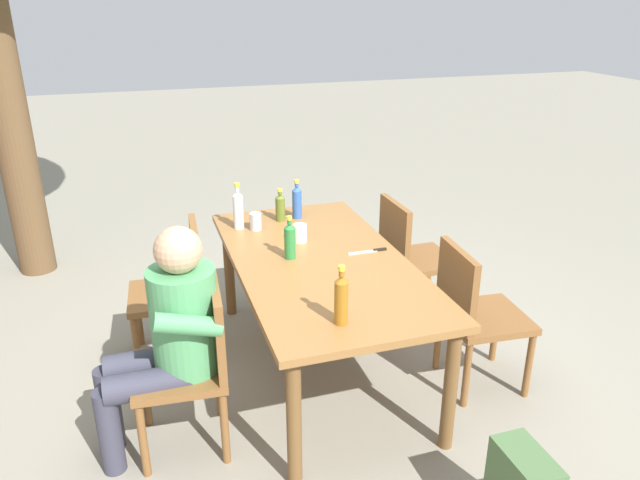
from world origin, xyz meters
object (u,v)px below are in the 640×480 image
Objects in this scene: bottle_clear at (238,209)px; cup_steel at (256,221)px; person_in_white_shirt at (169,332)px; chair_far_left at (195,359)px; chair_far_right at (178,285)px; bottle_blue at (297,202)px; bottle_amber at (341,299)px; chair_near_left at (474,310)px; cup_white at (300,233)px; dining_table at (320,272)px; bottle_olive at (280,207)px; bottle_green at (290,240)px; table_knife at (370,251)px; chair_near_right at (409,254)px.

bottle_clear is 0.14m from cup_steel.
chair_far_left is at bearing -93.22° from person_in_white_shirt.
bottle_blue is (0.29, -0.84, 0.36)m from chair_far_right.
chair_near_left is at bearing -71.84° from bottle_amber.
cup_white is 0.98× the size of cup_steel.
bottle_olive is at bearing 4.74° from dining_table.
dining_table is at bearing -151.06° from bottle_clear.
person_in_white_shirt is 1.20m from bottle_clear.
person_in_white_shirt is at bearing 123.98° from bottle_green.
bottle_green is (-0.56, -0.19, -0.02)m from bottle_clear.
bottle_green is (-0.61, 0.10, 0.01)m from bottle_olive.
cup_white is (0.71, 0.81, 0.30)m from chair_near_left.
person_in_white_shirt is at bearing 69.06° from bottle_amber.
bottle_amber is (-1.12, -0.65, 0.37)m from chair_far_right.
person_in_white_shirt is at bearing 115.33° from dining_table.
dining_table is at bearing -156.36° from cup_steel.
chair_far_right is 0.96m from bottle_blue.
bottle_clear is at bearing 59.37° from cup_steel.
chair_far_left is at bearing 157.85° from bottle_clear.
bottle_clear is 0.91m from table_knife.
chair_near_left is 2.98× the size of bottle_amber.
bottle_olive is 2.00× the size of cup_white.
person_in_white_shirt reaches higher than bottle_olive.
bottle_amber is 0.78m from bottle_green.
cup_white is (-0.12, -0.74, 0.30)m from chair_far_right.
chair_far_right is 0.79m from bottle_green.
bottle_green is at bearing -56.02° from person_in_white_shirt.
cup_white is at bearing -45.99° from chair_far_left.
bottle_blue is at bearing -5.13° from dining_table.
dining_table is at bearing -10.14° from bottle_amber.
table_knife is at bearing -96.95° from bottle_green.
dining_table is at bearing 92.58° from table_knife.
chair_near_left is 1.67m from person_in_white_shirt.
bottle_amber is 2.59× the size of cup_steel.
bottle_clear is (1.05, -0.54, 0.21)m from person_in_white_shirt.
chair_far_left is 3.95× the size of bottle_olive.
cup_steel is at bearing -32.72° from person_in_white_shirt.
table_knife is at bearing -70.16° from person_in_white_shirt.
chair_far_left is 1.77m from chair_near_right.
chair_near_left reaches higher than cup_white.
chair_near_right is 2.98× the size of bottle_amber.
cup_steel is 0.47× the size of table_knife.
dining_table is at bearing -114.58° from bottle_green.
bottle_clear is at bearing 47.19° from table_knife.
table_knife is at bearing -128.53° from cup_white.
cup_white is at bearing 98.87° from chair_near_right.
bottle_green reaches higher than chair_near_left.
chair_near_right is 0.85m from bottle_blue.
bottle_blue is 0.67m from bottle_green.
bottle_green reaches higher than chair_far_right.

